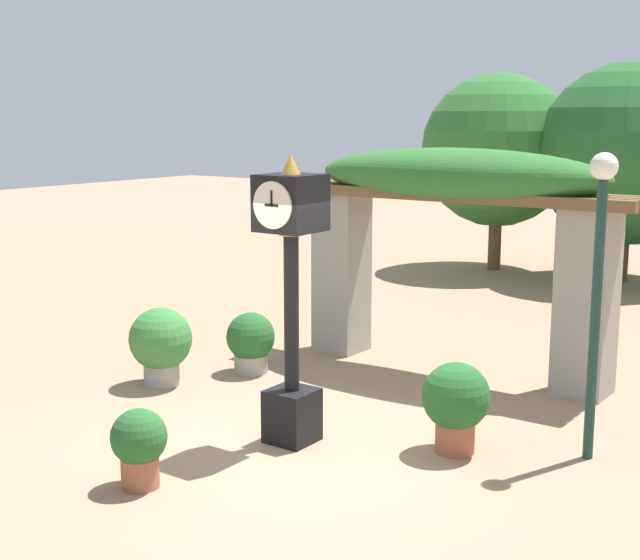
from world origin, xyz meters
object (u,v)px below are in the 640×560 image
potted_plant_far_right (251,341)px  pedestal_clock (291,287)px  lamp_post (599,262)px  potted_plant_near_left (161,343)px  potted_plant_far_left (456,402)px  potted_plant_near_right (139,444)px

potted_plant_far_right → pedestal_clock: bearing=-40.7°
lamp_post → potted_plant_near_left: bearing=-172.1°
potted_plant_near_left → lamp_post: (5.19, 0.72, 1.42)m
potted_plant_far_left → potted_plant_near_left: bearing=-178.7°
potted_plant_far_right → lamp_post: size_ratio=0.27×
potted_plant_near_left → potted_plant_far_left: (4.04, 0.09, -0.02)m
pedestal_clock → potted_plant_near_left: 2.82m
potted_plant_near_left → potted_plant_far_right: size_ratio=1.23×
pedestal_clock → potted_plant_near_right: pedestal_clock is taller
potted_plant_far_right → lamp_post: 4.89m
lamp_post → potted_plant_far_left: bearing=-151.3°
potted_plant_near_right → potted_plant_far_right: (-1.54, 3.42, 0.02)m
potted_plant_far_left → potted_plant_near_right: bearing=-128.6°
potted_plant_near_left → lamp_post: size_ratio=0.33×
pedestal_clock → potted_plant_far_left: pedestal_clock is taller
potted_plant_near_left → potted_plant_far_left: potted_plant_near_left is taller
potted_plant_near_left → potted_plant_near_right: potted_plant_near_left is taller
potted_plant_near_right → potted_plant_far_left: (1.94, 2.44, 0.11)m
potted_plant_near_right → lamp_post: bearing=44.8°
potted_plant_near_right → potted_plant_far_left: potted_plant_far_left is taller
pedestal_clock → lamp_post: lamp_post is taller
potted_plant_far_left → potted_plant_far_right: potted_plant_far_left is taller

